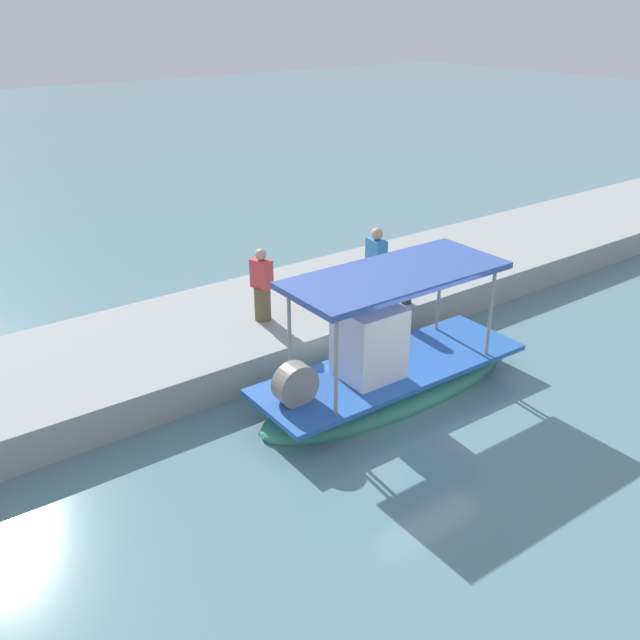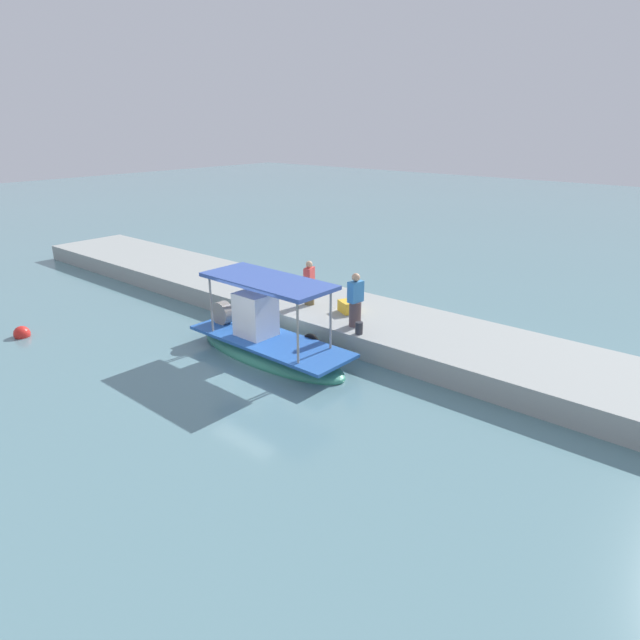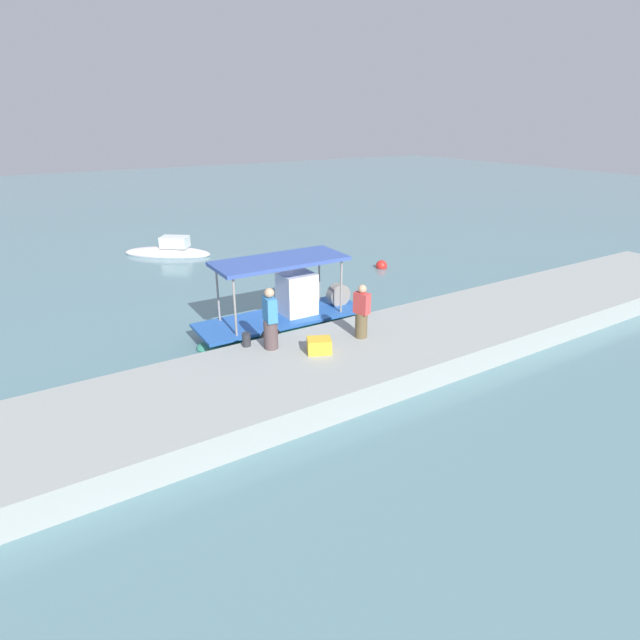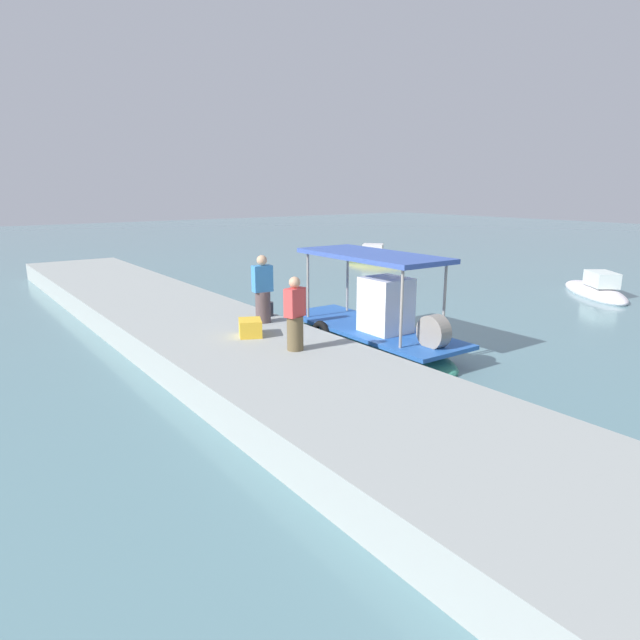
# 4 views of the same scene
# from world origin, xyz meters

# --- Properties ---
(ground_plane) EXTENTS (120.00, 120.00, 0.00)m
(ground_plane) POSITION_xyz_m (0.00, 0.00, 0.00)
(ground_plane) COLOR slate
(dock_quay) EXTENTS (36.00, 3.99, 0.73)m
(dock_quay) POSITION_xyz_m (0.00, -3.98, 0.36)
(dock_quay) COLOR #9A9F9C
(dock_quay) RESTS_ON ground_plane
(main_fishing_boat) EXTENTS (5.96, 2.03, 2.89)m
(main_fishing_boat) POSITION_xyz_m (0.08, -0.40, 0.44)
(main_fishing_boat) COLOR #368E73
(main_fishing_boat) RESTS_ON ground_plane
(fisherman_near_bollard) EXTENTS (0.44, 0.53, 1.77)m
(fisherman_near_bollard) POSITION_xyz_m (-1.60, -2.75, 1.53)
(fisherman_near_bollard) COLOR #554344
(fisherman_near_bollard) RESTS_ON dock_quay
(fisherman_by_crate) EXTENTS (0.45, 0.51, 1.62)m
(fisherman_by_crate) POSITION_xyz_m (1.00, -3.46, 1.46)
(fisherman_by_crate) COLOR brown
(fisherman_by_crate) RESTS_ON dock_quay
(mooring_bollard) EXTENTS (0.24, 0.24, 0.39)m
(mooring_bollard) POSITION_xyz_m (-2.13, -2.26, 0.92)
(mooring_bollard) COLOR #2D2D33
(mooring_bollard) RESTS_ON dock_quay
(cargo_crate) EXTENTS (0.81, 0.75, 0.40)m
(cargo_crate) POSITION_xyz_m (-0.60, -3.69, 0.93)
(cargo_crate) COLOR yellow
(cargo_crate) RESTS_ON dock_quay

